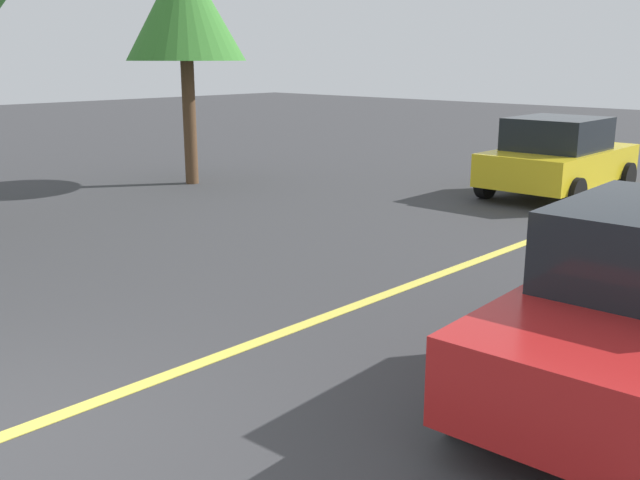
% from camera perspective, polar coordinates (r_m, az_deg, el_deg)
% --- Properties ---
extents(lane_marking_centre, '(28.00, 0.16, 0.01)m').
position_cam_1_polar(lane_marking_centre, '(7.37, -4.77, -8.06)').
color(lane_marking_centre, '#E0D14C').
extents(car_yellow_crossing, '(3.98, 2.20, 1.64)m').
position_cam_1_polar(car_yellow_crossing, '(15.74, 18.58, 6.36)').
color(car_yellow_crossing, gold).
rests_on(car_yellow_crossing, ground_plane).
extents(tree_right_verge, '(2.63, 2.63, 5.10)m').
position_cam_1_polar(tree_right_verge, '(16.58, -10.82, 17.86)').
color(tree_right_verge, '#513823').
rests_on(tree_right_verge, ground_plane).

